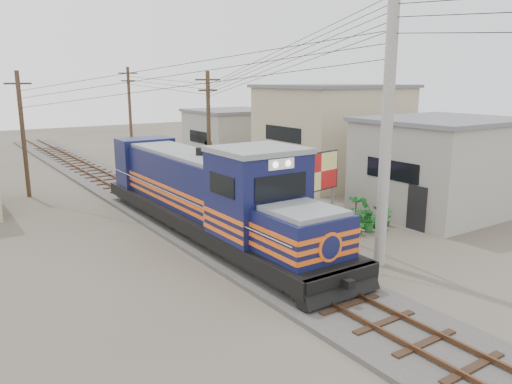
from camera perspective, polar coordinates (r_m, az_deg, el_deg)
ground at (r=16.85m, az=4.39°, el=-10.09°), size 120.00×120.00×0.00m
ballast at (r=25.01m, az=-9.93°, el=-2.37°), size 3.60×70.00×0.16m
track at (r=24.97m, az=-9.94°, el=-1.97°), size 1.15×70.00×0.12m
locomotive at (r=21.03m, az=-5.53°, el=-0.37°), size 3.03×16.48×4.08m
utility_pole_main at (r=17.65m, az=14.74°, el=7.37°), size 0.40×0.40×10.00m
wooden_pole_mid at (r=29.88m, az=-5.43°, el=7.24°), size 1.60×0.24×7.00m
wooden_pole_far at (r=42.75m, az=-14.20°, el=8.91°), size 1.60×0.24×7.50m
wooden_pole_left at (r=30.63m, az=-25.10°, el=6.23°), size 1.60×0.24×7.00m
power_lines at (r=22.75m, az=-9.40°, el=15.21°), size 9.65×19.00×3.30m
shophouse_front at (r=26.37m, az=20.31°, el=2.87°), size 7.35×6.30×4.70m
shophouse_mid at (r=32.96m, az=8.70°, el=6.67°), size 8.40×7.35×6.20m
shophouse_back at (r=40.16m, az=-2.69°, el=6.44°), size 6.30×6.30×4.20m
billboard at (r=21.38m, az=7.34°, el=2.10°), size 2.27×0.53×3.54m
market_umbrella at (r=23.78m, az=6.10°, el=2.53°), size 3.05×3.05×2.65m
vendor at (r=26.00m, az=6.03°, el=0.19°), size 0.77×0.64×1.80m
plant_nursery at (r=22.77m, az=11.08°, el=-2.92°), size 3.39×3.20×1.10m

